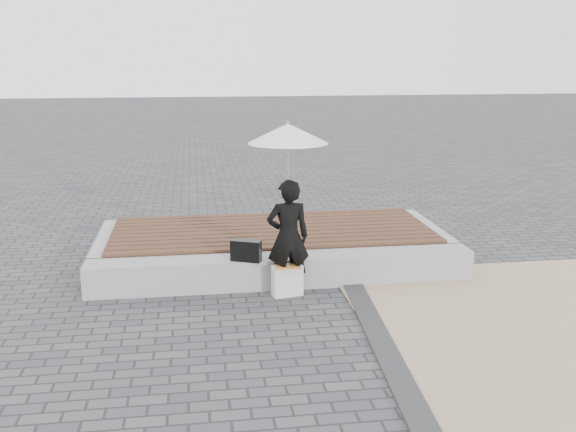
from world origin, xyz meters
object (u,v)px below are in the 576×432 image
object	(u,v)px
parasol	(288,133)
canvas_tote	(287,280)
seating_ledge	(283,270)
handbag	(246,251)
woman	(288,237)

from	to	relation	value
parasol	canvas_tote	bearing A→B (deg)	-104.43
seating_ledge	handbag	xyz separation A→B (m)	(-0.49, -0.16, 0.33)
seating_ledge	canvas_tote	xyz separation A→B (m)	(-0.00, -0.39, -0.00)
seating_ledge	canvas_tote	world-z (taller)	seating_ledge
woman	handbag	distance (m)	0.57
woman	parasol	xyz separation A→B (m)	(0.00, -0.00, 1.28)
canvas_tote	parasol	bearing A→B (deg)	64.18
seating_ledge	woman	world-z (taller)	woman
handbag	canvas_tote	xyz separation A→B (m)	(0.49, -0.23, -0.34)
canvas_tote	handbag	bearing A→B (deg)	143.37
woman	canvas_tote	bearing A→B (deg)	72.05
seating_ledge	handbag	bearing A→B (deg)	-161.45
woman	parasol	distance (m)	1.28
woman	canvas_tote	distance (m)	0.54
parasol	handbag	world-z (taller)	parasol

